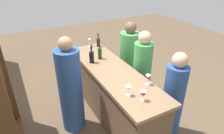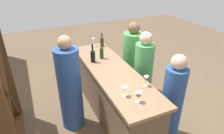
# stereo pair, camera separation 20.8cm
# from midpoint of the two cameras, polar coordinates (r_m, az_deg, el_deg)

# --- Properties ---
(ground_plane) EXTENTS (12.00, 12.00, 0.00)m
(ground_plane) POSITION_cam_midpoint_polar(r_m,az_deg,el_deg) (3.80, 1.61, -13.19)
(ground_plane) COLOR brown
(bar_counter) EXTENTS (2.42, 0.67, 0.93)m
(bar_counter) POSITION_cam_midpoint_polar(r_m,az_deg,el_deg) (3.51, 1.71, -7.42)
(bar_counter) COLOR brown
(bar_counter) RESTS_ON ground
(wine_rack) EXTENTS (1.28, 0.28, 1.71)m
(wine_rack) POSITION_cam_midpoint_polar(r_m,az_deg,el_deg) (3.11, -27.46, -7.49)
(wine_rack) COLOR brown
(wine_rack) RESTS_ON ground
(wine_bottle_leftmost_near_black) EXTENTS (0.08, 0.08, 0.33)m
(wine_bottle_leftmost_near_black) POSITION_cam_midpoint_polar(r_m,az_deg,el_deg) (3.47, -3.81, 3.30)
(wine_bottle_leftmost_near_black) COLOR black
(wine_bottle_leftmost_near_black) RESTS_ON bar_counter
(wine_bottle_second_left_olive_green) EXTENTS (0.07, 0.07, 0.33)m
(wine_bottle_second_left_olive_green) POSITION_cam_midpoint_polar(r_m,az_deg,el_deg) (3.60, -1.35, 4.30)
(wine_bottle_second_left_olive_green) COLOR #193D1E
(wine_bottle_second_left_olive_green) RESTS_ON bar_counter
(wine_bottle_center_amber_brown) EXTENTS (0.07, 0.07, 0.28)m
(wine_bottle_center_amber_brown) POSITION_cam_midpoint_polar(r_m,az_deg,el_deg) (4.17, -1.47, 7.38)
(wine_bottle_center_amber_brown) COLOR #331E0F
(wine_bottle_center_amber_brown) RESTS_ON bar_counter
(wine_glass_near_left) EXTENTS (0.07, 0.07, 0.16)m
(wine_glass_near_left) POSITION_cam_midpoint_polar(r_m,az_deg,el_deg) (2.85, 11.79, -3.42)
(wine_glass_near_left) COLOR white
(wine_glass_near_left) RESTS_ON bar_counter
(wine_glass_near_center) EXTENTS (0.07, 0.07, 0.17)m
(wine_glass_near_center) POSITION_cam_midpoint_polar(r_m,az_deg,el_deg) (4.17, -3.96, 7.53)
(wine_glass_near_center) COLOR white
(wine_glass_near_center) RESTS_ON bar_counter
(wine_glass_near_right) EXTENTS (0.08, 0.08, 0.15)m
(wine_glass_near_right) POSITION_cam_midpoint_polar(r_m,az_deg,el_deg) (2.53, 9.93, -7.91)
(wine_glass_near_right) COLOR white
(wine_glass_near_right) RESTS_ON bar_counter
(wine_glass_far_left) EXTENTS (0.08, 0.08, 0.14)m
(wine_glass_far_left) POSITION_cam_midpoint_polar(r_m,az_deg,el_deg) (2.61, 5.88, -6.41)
(wine_glass_far_left) COLOR white
(wine_glass_far_left) RESTS_ON bar_counter
(person_left_guest) EXTENTS (0.48, 0.48, 1.49)m
(person_left_guest) POSITION_cam_midpoint_polar(r_m,az_deg,el_deg) (4.15, 7.22, 1.73)
(person_left_guest) COLOR #4CA559
(person_left_guest) RESTS_ON ground
(person_center_guest) EXTENTS (0.42, 0.42, 1.51)m
(person_center_guest) POSITION_cam_midpoint_polar(r_m,az_deg,el_deg) (3.61, 10.49, -2.41)
(person_center_guest) COLOR #4CA559
(person_center_guest) RESTS_ON ground
(person_right_guest) EXTENTS (0.39, 0.39, 1.42)m
(person_right_guest) POSITION_cam_midpoint_polar(r_m,az_deg,el_deg) (3.16, 18.69, -9.28)
(person_right_guest) COLOR #284C8C
(person_right_guest) RESTS_ON ground
(person_server_behind) EXTENTS (0.44, 0.44, 1.60)m
(person_server_behind) POSITION_cam_midpoint_polar(r_m,az_deg,el_deg) (3.20, -10.14, -5.95)
(person_server_behind) COLOR #284C8C
(person_server_behind) RESTS_ON ground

